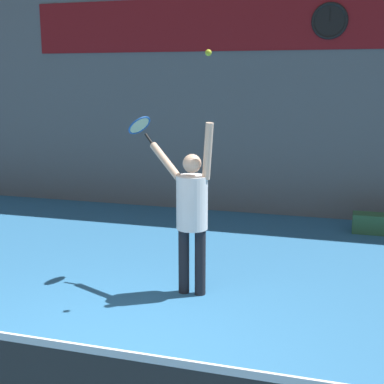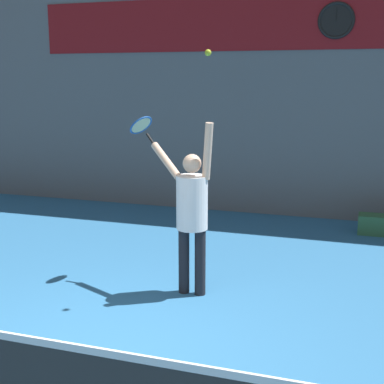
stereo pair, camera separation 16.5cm
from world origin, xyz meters
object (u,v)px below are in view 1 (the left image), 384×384
at_px(tennis_ball, 208,53).
at_px(equipment_bag, 377,224).
at_px(tennis_player, 192,208).
at_px(tennis_racket, 140,126).
at_px(scoreboard_clock, 330,21).

xyz_separation_m(tennis_ball, equipment_bag, (2.03, 3.38, -2.63)).
distance_m(tennis_player, equipment_bag, 4.09).
relative_size(tennis_racket, tennis_ball, 5.84).
height_order(scoreboard_clock, equipment_bag, scoreboard_clock).
relative_size(tennis_player, tennis_ball, 29.45).
bearing_deg(tennis_racket, tennis_player, -29.09).
bearing_deg(tennis_racket, scoreboard_clock, 59.90).
relative_size(scoreboard_clock, tennis_racket, 1.53).
bearing_deg(tennis_ball, tennis_player, 158.33).
distance_m(tennis_player, tennis_racket, 1.28).
xyz_separation_m(scoreboard_clock, equipment_bag, (0.96, -0.74, -3.33)).
xyz_separation_m(tennis_player, tennis_racket, (-0.80, 0.44, 0.89)).
bearing_deg(scoreboard_clock, equipment_bag, -37.55).
bearing_deg(scoreboard_clock, tennis_player, -107.63).
xyz_separation_m(tennis_racket, tennis_ball, (1.01, -0.53, 0.85)).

